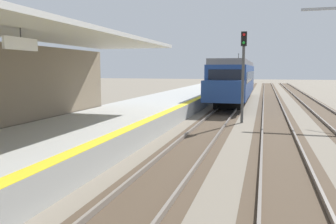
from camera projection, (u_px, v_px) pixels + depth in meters
The scene contains 5 objects.
station_platform at pixel (114, 123), 16.71m from camera, with size 5.00×80.00×0.91m.
track_pair_nearest_platform at pixel (214, 123), 19.39m from camera, with size 2.34×120.00×0.16m.
track_pair_middle at pixel (276, 126), 18.47m from camera, with size 2.34×120.00×0.16m.
approaching_train at pixel (235, 79), 32.06m from camera, with size 2.93×19.60×4.76m.
rail_signal_post at pixel (243, 67), 19.34m from camera, with size 0.32×0.34×5.20m.
Camera 1 is at (4.59, 0.85, 3.09)m, focal length 36.26 mm.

